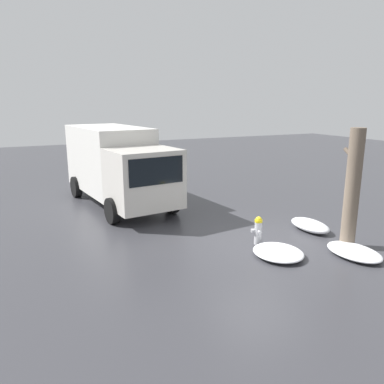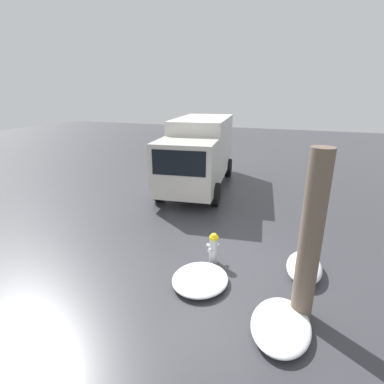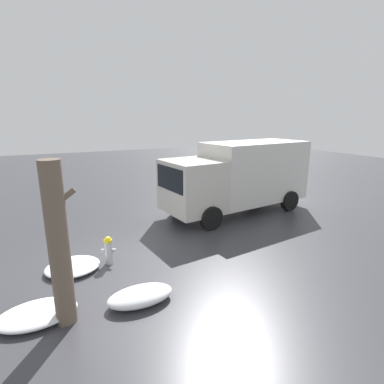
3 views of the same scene
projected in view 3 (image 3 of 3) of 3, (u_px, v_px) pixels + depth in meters
The scene contains 7 objects.
ground_plane at pixel (110, 263), 8.66m from camera, with size 60.00×60.00×0.00m, color #38383D.
fire_hydrant at pixel (109, 250), 8.56m from camera, with size 0.42×0.33×0.83m.
tree_trunk at pixel (59, 245), 5.81m from camera, with size 0.62×0.41×3.38m.
delivery_truck at pixel (240, 175), 13.07m from camera, with size 6.88×3.19×3.06m.
snow_pile_by_hydrant at pixel (73, 267), 8.25m from camera, with size 1.44×1.29×0.22m.
snow_pile_curbside at pixel (141, 296), 6.80m from camera, with size 1.51×0.83×0.33m.
snow_pile_by_tree at pixel (37, 314), 6.26m from camera, with size 1.59×1.09×0.23m.
Camera 3 is at (-1.30, -8.15, 4.12)m, focal length 28.00 mm.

